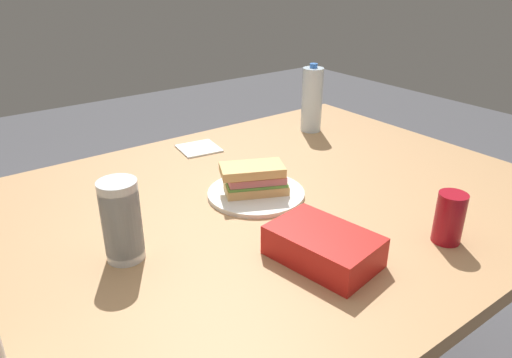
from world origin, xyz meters
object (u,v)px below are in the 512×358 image
at_px(dining_table, 234,236).
at_px(soda_can_red, 449,218).
at_px(plastic_cup_stack, 122,221).
at_px(chip_bag, 323,246).
at_px(water_bottle_tall, 312,100).
at_px(sandwich, 255,178).
at_px(paper_plate, 256,193).

relative_size(dining_table, soda_can_red, 14.79).
height_order(soda_can_red, plastic_cup_stack, plastic_cup_stack).
height_order(dining_table, chip_bag, chip_bag).
bearing_deg(chip_bag, dining_table, 177.10).
height_order(soda_can_red, chip_bag, soda_can_red).
bearing_deg(water_bottle_tall, soda_can_red, 69.99).
xyz_separation_m(dining_table, sandwich, (-0.10, -0.04, 0.13)).
distance_m(paper_plate, sandwich, 0.05).
height_order(dining_table, water_bottle_tall, water_bottle_tall).
bearing_deg(soda_can_red, dining_table, -51.99).
bearing_deg(paper_plate, soda_can_red, 115.53).
bearing_deg(water_bottle_tall, chip_bag, 49.25).
xyz_separation_m(soda_can_red, plastic_cup_stack, (0.63, -0.38, 0.03)).
height_order(dining_table, sandwich, sandwich).
bearing_deg(soda_can_red, sandwich, -64.03).
relative_size(soda_can_red, chip_bag, 0.53).
bearing_deg(dining_table, plastic_cup_stack, 5.62).
bearing_deg(plastic_cup_stack, water_bottle_tall, -156.62).
height_order(sandwich, plastic_cup_stack, plastic_cup_stack).
bearing_deg(dining_table, sandwich, -157.14).
xyz_separation_m(soda_can_red, chip_bag, (0.28, -0.11, -0.03)).
relative_size(paper_plate, soda_can_red, 2.21).
bearing_deg(paper_plate, plastic_cup_stack, 10.01).
relative_size(sandwich, chip_bag, 0.89).
bearing_deg(paper_plate, dining_table, 22.08).
distance_m(paper_plate, water_bottle_tall, 0.60).
distance_m(water_bottle_tall, plastic_cup_stack, 0.99).
bearing_deg(dining_table, water_bottle_tall, -148.95).
relative_size(paper_plate, chip_bag, 1.17).
distance_m(dining_table, paper_plate, 0.14).
height_order(paper_plate, plastic_cup_stack, plastic_cup_stack).
distance_m(chip_bag, plastic_cup_stack, 0.44).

